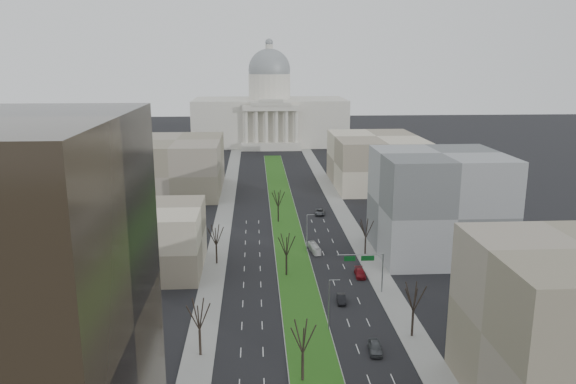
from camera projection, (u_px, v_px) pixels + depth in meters
name	position (u px, v px, depth m)	size (l,w,h in m)	color
ground	(285.00, 222.00, 157.90)	(600.00, 600.00, 0.00)	black
median	(286.00, 223.00, 156.89)	(8.00, 222.03, 0.20)	#999993
sidewalk_left	(217.00, 253.00, 132.58)	(5.00, 330.00, 0.15)	gray
sidewalk_right	(364.00, 250.00, 134.63)	(5.00, 330.00, 0.15)	gray
capitol	(270.00, 113.00, 299.36)	(80.00, 46.00, 55.00)	beige
building_beige_left	(141.00, 240.00, 120.35)	(26.00, 22.00, 14.00)	gray
building_grey_right	(438.00, 204.00, 129.92)	(28.00, 26.00, 24.00)	slate
building_far_left	(177.00, 166.00, 192.59)	(30.00, 40.00, 18.00)	gray
building_far_right	(375.00, 161.00, 201.56)	(30.00, 40.00, 18.00)	gray
tree_left_mid	(199.00, 314.00, 85.35)	(5.40, 5.40, 9.72)	black
tree_left_far	(216.00, 235.00, 124.23)	(5.28, 5.28, 9.50)	black
tree_right_mid	(414.00, 296.00, 91.22)	(5.52, 5.52, 9.94)	black
tree_right_far	(366.00, 228.00, 130.20)	(5.04, 5.04, 9.07)	black
tree_median_a	(303.00, 336.00, 78.48)	(5.40, 5.40, 9.72)	black
tree_median_b	(286.00, 244.00, 117.32)	(5.40, 5.40, 9.72)	black
tree_median_c	(278.00, 198.00, 156.15)	(5.40, 5.40, 9.72)	black
streetlamp_median_b	(329.00, 304.00, 93.89)	(1.90, 0.20, 9.16)	gray
streetlamp_median_c	(307.00, 232.00, 132.73)	(1.90, 0.20, 9.16)	gray
mast_arm_signs	(369.00, 264.00, 108.75)	(9.12, 0.24, 8.09)	gray
car_grey_near	(375.00, 347.00, 87.74)	(1.97, 4.89, 1.67)	#474A4E
car_black	(341.00, 299.00, 105.71)	(1.52, 4.35, 1.43)	black
car_red	(360.00, 273.00, 118.31)	(2.08, 5.12, 1.49)	maroon
car_grey_far	(320.00, 212.00, 165.29)	(2.61, 5.65, 1.57)	#4A4C51
box_van	(314.00, 248.00, 133.14)	(1.64, 7.03, 1.96)	white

